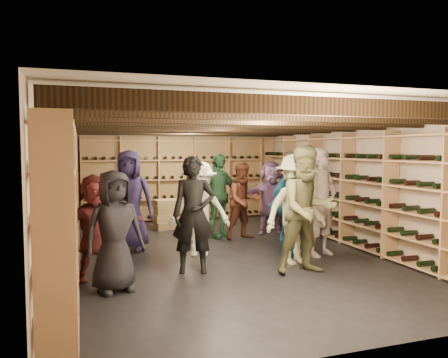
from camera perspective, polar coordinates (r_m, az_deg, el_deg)
name	(u,v)px	position (r m, az deg, el deg)	size (l,w,h in m)	color
ground	(222,252)	(7.88, -0.29, -9.58)	(8.00, 8.00, 0.00)	black
walls	(222,185)	(7.69, -0.30, -0.85)	(5.52, 8.02, 2.40)	#B4A28C
ceiling	(222,117)	(7.68, -0.30, 8.11)	(5.50, 8.00, 0.01)	beige
ceiling_joists	(222,125)	(7.67, -0.30, 7.07)	(5.40, 7.12, 0.18)	black
wine_rack_left	(67,198)	(7.33, -19.80, -2.31)	(0.32, 7.50, 2.15)	tan
wine_rack_right	(347,188)	(8.83, 15.77, -1.18)	(0.32, 7.50, 2.15)	tan
wine_rack_back	(176,178)	(11.39, -6.27, 0.08)	(4.70, 0.30, 2.15)	tan
crate_stack_left	(166,214)	(10.14, -7.63, -4.60)	(0.55, 0.41, 0.68)	tan
crate_stack_right	(193,227)	(9.00, -4.03, -6.22)	(0.58, 0.48, 0.51)	tan
crate_loose	(194,222)	(10.60, -3.98, -5.59)	(0.50, 0.33, 0.17)	tan
person_0	(114,231)	(5.83, -14.13, -6.60)	(0.77, 0.50, 1.58)	black
person_1	(194,215)	(6.52, -3.98, -4.65)	(0.64, 0.42, 1.74)	black
person_2	(308,210)	(6.57, 10.86, -3.98)	(0.92, 0.72, 1.89)	brown
person_3	(296,209)	(7.10, 9.38, -3.89)	(1.14, 0.65, 1.76)	beige
person_4	(290,207)	(7.64, 8.57, -3.61)	(0.99, 0.41, 1.69)	navy
person_5	(95,227)	(6.48, -16.46, -5.98)	(1.38, 0.44, 1.49)	maroon
person_6	(129,200)	(8.09, -12.27, -2.74)	(0.89, 0.58, 1.83)	#2A234F
person_7	(322,202)	(7.70, 12.66, -2.95)	(0.68, 0.45, 1.86)	gray
person_8	(244,201)	(8.93, 2.61, -2.87)	(0.76, 0.59, 1.56)	#4D2518
person_9	(199,209)	(7.55, -3.24, -3.91)	(1.05, 0.60, 1.62)	beige
person_10	(218,196)	(9.05, -0.79, -2.19)	(1.02, 0.43, 1.75)	#254F30
person_11	(271,197)	(9.49, 6.17, -2.41)	(1.47, 0.47, 1.59)	slate
person_12	(294,192)	(9.72, 9.13, -1.66)	(0.88, 0.57, 1.80)	#37383C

